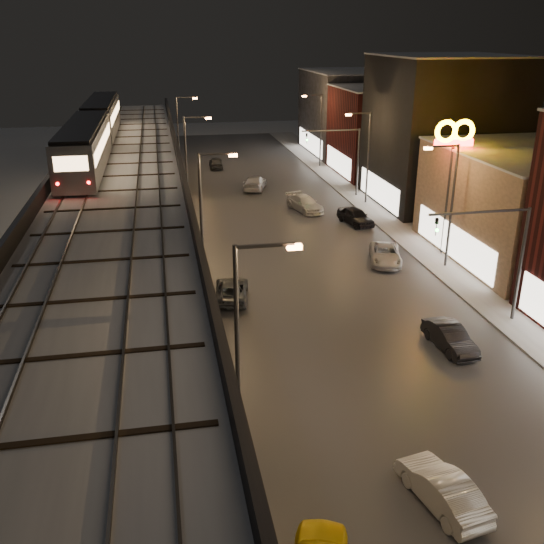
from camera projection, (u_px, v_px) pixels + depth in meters
road_surface at (307, 256)px, 46.59m from camera, size 17.00×120.00×0.06m
sidewalk_right at (428, 248)px, 48.28m from camera, size 4.00×120.00×0.14m
under_viaduct_pavement at (127, 268)px, 44.28m from camera, size 11.00×120.00×0.06m
elevated_viaduct at (118, 206)px, 39.33m from camera, size 9.00×100.00×6.30m
viaduct_trackbed at (117, 193)px, 39.16m from camera, size 8.40×100.00×0.32m
viaduct_parapet_streetside at (184, 183)px, 39.76m from camera, size 0.30×100.00×1.10m
viaduct_parapet_far at (46, 189)px, 38.27m from camera, size 0.30×100.00×1.10m
building_c at (532, 205)px, 45.17m from camera, size 12.20×15.20×8.16m
building_d at (442, 132)px, 58.67m from camera, size 12.20×13.20×14.16m
building_e at (388, 131)px, 72.19m from camera, size 12.20×12.20×10.16m
building_f at (353, 112)px, 84.79m from camera, size 12.20×16.20×11.16m
streetlight_left_1 at (244, 337)px, 23.21m from camera, size 2.57×0.28×9.00m
streetlight_left_2 at (205, 210)px, 39.65m from camera, size 2.57×0.28×9.00m
streetlight_right_2 at (449, 198)px, 42.59m from camera, size 2.56×0.28×9.00m
streetlight_left_3 at (189, 158)px, 56.09m from camera, size 2.57×0.28×9.00m
streetlight_right_3 at (366, 152)px, 59.02m from camera, size 2.56×0.28×9.00m
streetlight_left_4 at (180, 129)px, 72.52m from camera, size 2.57×0.28×9.00m
streetlight_right_4 at (319, 125)px, 75.46m from camera, size 2.56×0.28×9.00m
traffic_light_rig_a at (504, 251)px, 34.49m from camera, size 6.10×0.34×7.00m
traffic_light_rig_b at (347, 154)px, 61.88m from camera, size 6.10×0.34×7.00m
subway_train at (95, 129)px, 52.55m from camera, size 2.77×33.93×3.30m
car_near_white at (442, 490)px, 21.94m from camera, size 2.23×4.33×1.36m
car_mid_silver at (231, 291)px, 38.93m from camera, size 2.81×4.76×1.24m
car_mid_dark at (255, 183)px, 65.95m from camera, size 3.52×5.46×1.47m
car_far_white at (216, 163)px, 76.26m from camera, size 1.81×4.12×1.38m
car_onc_silver at (450, 338)px, 32.81m from camera, size 1.70×4.12×1.33m
car_onc_dark at (385, 255)px, 45.03m from camera, size 3.41×5.13×1.31m
car_onc_white at (305, 204)px, 58.10m from camera, size 3.23×5.25×1.42m
car_onc_red at (355, 217)px, 53.99m from camera, size 2.71×4.65×1.49m
sign_mcdonalds at (453, 146)px, 44.09m from camera, size 3.04×0.42×10.27m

